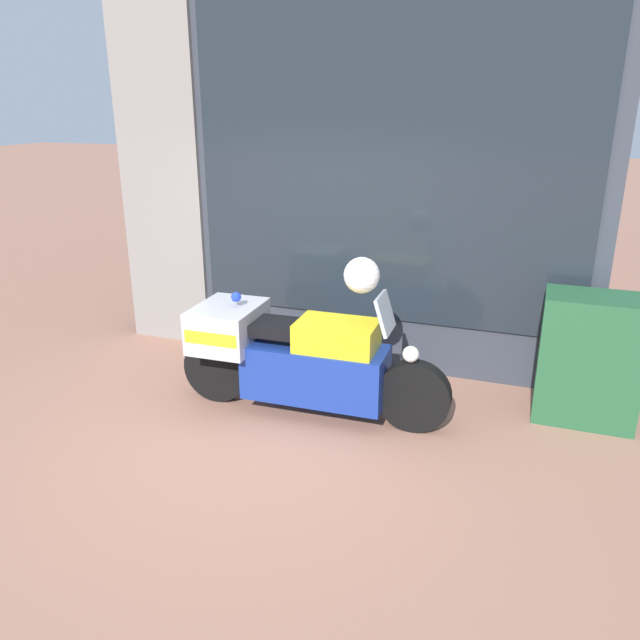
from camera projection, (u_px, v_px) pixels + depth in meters
ground_plane at (269, 442)px, 5.14m from camera, size 60.00×60.00×0.00m
shop_building at (308, 164)px, 6.36m from camera, size 5.08×0.55×4.08m
window_display at (382, 316)px, 6.64m from camera, size 3.65×0.30×2.08m
paramedic_motorcycle at (294, 355)px, 5.48m from camera, size 2.46×0.72×1.18m
utility_cabinet at (589, 359)px, 5.35m from camera, size 0.83×0.53×1.13m
white_helmet at (362, 275)px, 5.04m from camera, size 0.30×0.30×0.30m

